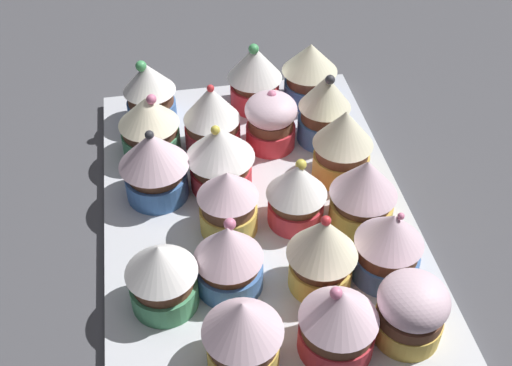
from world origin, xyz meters
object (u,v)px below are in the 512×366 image
Objects in this scene: cupcake_12 at (229,257)px; cupcake_18 at (149,125)px; baking_tray at (256,210)px; cupcake_3 at (343,143)px; cupcake_11 at (243,332)px; cupcake_14 at (220,156)px; cupcake_13 at (228,201)px; cupcake_7 at (322,251)px; cupcake_10 at (255,75)px; cupcake_17 at (154,164)px; cupcake_19 at (150,92)px; cupcake_8 at (297,193)px; cupcake_16 at (162,275)px; cupcake_2 at (364,191)px; cupcake_0 at (411,310)px; cupcake_9 at (271,120)px; cupcake_6 at (338,320)px; cupcake_4 at (325,108)px; cupcake_5 at (310,71)px; cupcake_1 at (388,245)px; cupcake_15 at (212,118)px.

cupcake_12 is 19.80cm from cupcake_18.
cupcake_3 is at bearing -71.96° from baking_tray.
cupcake_14 is at bearing -2.97° from cupcake_11.
cupcake_13 is 14.00cm from cupcake_18.
cupcake_7 is 1.00× the size of cupcake_10.
cupcake_19 is (12.41, -0.23, -0.25)cm from cupcake_17.
cupcake_19 is (18.23, 12.40, 0.19)cm from cupcake_8.
cupcake_13 is 9.92cm from cupcake_16.
cupcake_14 is (7.25, 12.23, -0.01)cm from cupcake_2.
cupcake_11 reaches higher than cupcake_16.
cupcake_10 is at bearing 2.06° from cupcake_7.
cupcake_16 is 19.96cm from cupcake_18.
cupcake_9 is at bearing 13.38° from cupcake_0.
cupcake_2 reaches higher than cupcake_9.
cupcake_6 reaches higher than baking_tray.
cupcake_17 is at bearing 107.67° from cupcake_4.
cupcake_18 is (6.93, 18.65, -0.54)cm from cupcake_3.
cupcake_17 is (-13.28, 18.41, 0.13)cm from cupcake_5.
cupcake_12 is 0.93× the size of cupcake_17.
cupcake_2 is 12.41cm from cupcake_13.
cupcake_14 is 0.98× the size of cupcake_19.
baking_tray is at bearing -13.28° from cupcake_11.
cupcake_18 is at bearing 69.61° from cupcake_3.
cupcake_6 is (-6.54, 6.15, -0.06)cm from cupcake_1.
cupcake_6 is at bearing -168.54° from baking_tray.
cupcake_15 is at bearing 27.30° from cupcake_8.
cupcake_11 is at bearing 90.03° from cupcake_6.
baking_tray is 5.85× the size of cupcake_8.
baking_tray is 14.58cm from cupcake_1.
cupcake_19 is at bearing 55.20° from cupcake_3.
cupcake_11 is at bearing 115.87° from cupcake_1.
cupcake_0 is 0.79× the size of cupcake_15.
cupcake_8 is at bearing -179.25° from cupcake_9.
cupcake_9 is at bearing -176.70° from cupcake_10.
cupcake_18 is at bearing 35.24° from cupcake_0.
cupcake_2 is 1.02× the size of cupcake_11.
cupcake_1 is 27.66cm from cupcake_18.
cupcake_4 reaches higher than cupcake_17.
cupcake_7 is 24.17cm from cupcake_18.
cupcake_3 is 13.43cm from cupcake_13.
cupcake_0 is (-16.57, -9.30, 3.74)cm from baking_tray.
cupcake_4 is (12.81, 0.40, 0.23)cm from cupcake_2.
cupcake_2 is 1.01× the size of cupcake_18.
cupcake_7 is at bearing 168.66° from cupcake_5.
cupcake_17 reaches higher than cupcake_6.
cupcake_11 is at bearing 134.45° from cupcake_2.
cupcake_3 is 14.42cm from cupcake_7.
cupcake_17 is 1.07× the size of cupcake_18.
cupcake_6 is 6.44cm from cupcake_7.
cupcake_0 is 12.88cm from cupcake_2.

